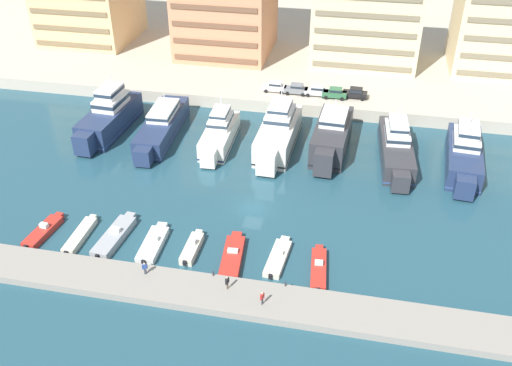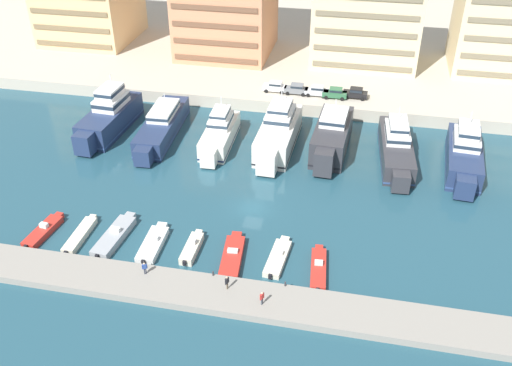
% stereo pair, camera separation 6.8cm
% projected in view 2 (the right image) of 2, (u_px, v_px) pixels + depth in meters
% --- Properties ---
extents(ground_plane, '(400.00, 400.00, 0.00)m').
position_uv_depth(ground_plane, '(253.00, 208.00, 74.22)').
color(ground_plane, '#234C5B').
extents(quay_promenade, '(180.00, 70.00, 2.15)m').
position_uv_depth(quay_promenade, '(312.00, 40.00, 124.63)').
color(quay_promenade, '#BCB29E').
rests_on(quay_promenade, ground).
extents(pier_dock, '(120.00, 5.20, 0.88)m').
position_uv_depth(pier_dock, '(220.00, 295.00, 60.30)').
color(pier_dock, gray).
rests_on(pier_dock, ground).
extents(yacht_navy_far_left, '(5.66, 17.63, 8.78)m').
position_uv_depth(yacht_navy_far_left, '(109.00, 116.00, 90.62)').
color(yacht_navy_far_left, navy).
rests_on(yacht_navy_far_left, ground).
extents(yacht_navy_left, '(5.25, 19.92, 6.04)m').
position_uv_depth(yacht_navy_left, '(162.00, 126.00, 89.66)').
color(yacht_navy_left, navy).
rests_on(yacht_navy_left, ground).
extents(yacht_ivory_mid_left, '(4.33, 15.00, 7.15)m').
position_uv_depth(yacht_ivory_mid_left, '(219.00, 133.00, 87.21)').
color(yacht_ivory_mid_left, silver).
rests_on(yacht_ivory_mid_left, ground).
extents(yacht_ivory_center_left, '(5.35, 17.91, 8.49)m').
position_uv_depth(yacht_ivory_center_left, '(278.00, 132.00, 86.24)').
color(yacht_ivory_center_left, silver).
rests_on(yacht_ivory_center_left, ground).
extents(yacht_charcoal_center, '(5.52, 16.83, 7.40)m').
position_uv_depth(yacht_charcoal_center, '(332.00, 136.00, 85.39)').
color(yacht_charcoal_center, '#333338').
rests_on(yacht_charcoal_center, ground).
extents(yacht_charcoal_center_right, '(5.45, 18.71, 7.39)m').
position_uv_depth(yacht_charcoal_center_right, '(396.00, 147.00, 83.46)').
color(yacht_charcoal_center_right, '#333338').
rests_on(yacht_charcoal_center_right, ground).
extents(yacht_navy_mid_right, '(5.76, 17.65, 7.95)m').
position_uv_depth(yacht_navy_mid_right, '(464.00, 154.00, 81.29)').
color(yacht_navy_mid_right, navy).
rests_on(yacht_navy_mid_right, ground).
extents(motorboat_red_far_left, '(2.42, 7.18, 1.37)m').
position_uv_depth(motorboat_red_far_left, '(44.00, 231.00, 69.47)').
color(motorboat_red_far_left, red).
rests_on(motorboat_red_far_left, ground).
extents(motorboat_cream_left, '(1.51, 7.60, 0.85)m').
position_uv_depth(motorboat_cream_left, '(80.00, 235.00, 68.86)').
color(motorboat_cream_left, beige).
rests_on(motorboat_cream_left, ground).
extents(motorboat_grey_mid_left, '(2.84, 8.81, 1.46)m').
position_uv_depth(motorboat_grey_mid_left, '(115.00, 236.00, 68.59)').
color(motorboat_grey_mid_left, '#9EA3A8').
rests_on(motorboat_grey_mid_left, ground).
extents(motorboat_white_center_left, '(2.37, 7.51, 1.28)m').
position_uv_depth(motorboat_white_center_left, '(153.00, 243.00, 67.47)').
color(motorboat_white_center_left, white).
rests_on(motorboat_white_center_left, ground).
extents(motorboat_cream_center, '(1.54, 6.12, 1.54)m').
position_uv_depth(motorboat_cream_center, '(192.00, 248.00, 66.72)').
color(motorboat_cream_center, beige).
rests_on(motorboat_cream_center, ground).
extents(motorboat_red_center_right, '(2.87, 8.28, 1.21)m').
position_uv_depth(motorboat_red_center_right, '(232.00, 256.00, 65.55)').
color(motorboat_red_center_right, red).
rests_on(motorboat_red_center_right, ground).
extents(motorboat_cream_mid_right, '(2.39, 7.36, 1.08)m').
position_uv_depth(motorboat_cream_mid_right, '(278.00, 257.00, 65.46)').
color(motorboat_cream_mid_right, beige).
rests_on(motorboat_cream_mid_right, ground).
extents(motorboat_red_right, '(2.27, 7.66, 1.17)m').
position_uv_depth(motorboat_red_right, '(318.00, 268.00, 63.88)').
color(motorboat_red_right, red).
rests_on(motorboat_red_right, ground).
extents(car_white_far_left, '(4.13, 1.98, 1.80)m').
position_uv_depth(car_white_far_left, '(275.00, 86.00, 98.84)').
color(car_white_far_left, white).
rests_on(car_white_far_left, quay_promenade).
extents(car_grey_left, '(4.12, 1.95, 1.80)m').
position_uv_depth(car_grey_left, '(296.00, 89.00, 98.04)').
color(car_grey_left, slate).
rests_on(car_grey_left, quay_promenade).
extents(car_silver_mid_left, '(4.11, 1.93, 1.80)m').
position_uv_depth(car_silver_mid_left, '(317.00, 90.00, 97.41)').
color(car_silver_mid_left, '#B7BCC1').
rests_on(car_silver_mid_left, quay_promenade).
extents(car_green_center_left, '(4.10, 1.92, 1.80)m').
position_uv_depth(car_green_center_left, '(335.00, 93.00, 96.63)').
color(car_green_center_left, '#2D6642').
rests_on(car_green_center_left, quay_promenade).
extents(car_black_center, '(4.16, 2.03, 1.80)m').
position_uv_depth(car_black_center, '(356.00, 93.00, 96.64)').
color(car_black_center, black).
rests_on(car_black_center, quay_promenade).
extents(apartment_block_mid_left, '(20.05, 13.98, 21.22)m').
position_uv_depth(apartment_block_mid_left, '(368.00, 12.00, 105.95)').
color(apartment_block_mid_left, beige).
rests_on(apartment_block_mid_left, quay_promenade).
extents(pedestrian_near_edge, '(0.41, 0.59, 1.68)m').
position_uv_depth(pedestrian_near_edge, '(262.00, 297.00, 58.08)').
color(pedestrian_near_edge, '#4C515B').
rests_on(pedestrian_near_edge, pier_dock).
extents(pedestrian_mid_deck, '(0.53, 0.40, 1.55)m').
position_uv_depth(pedestrian_mid_deck, '(145.00, 267.00, 61.95)').
color(pedestrian_mid_deck, '#282D3D').
rests_on(pedestrian_mid_deck, pier_dock).
extents(pedestrian_far_side, '(0.39, 0.63, 1.72)m').
position_uv_depth(pedestrian_far_side, '(227.00, 282.00, 59.95)').
color(pedestrian_far_side, '#7A6B56').
rests_on(pedestrian_far_side, pier_dock).
extents(bollard_west, '(0.20, 0.20, 0.61)m').
position_uv_depth(bollard_west, '(144.00, 263.00, 63.38)').
color(bollard_west, '#2D2D33').
rests_on(bollard_west, pier_dock).
extents(bollard_west_mid, '(0.20, 0.20, 0.61)m').
position_uv_depth(bollard_west_mid, '(213.00, 273.00, 62.03)').
color(bollard_west_mid, '#2D2D33').
rests_on(bollard_west_mid, pier_dock).
extents(bollard_east_mid, '(0.20, 0.20, 0.61)m').
position_uv_depth(bollard_east_mid, '(285.00, 284.00, 60.69)').
color(bollard_east_mid, '#2D2D33').
rests_on(bollard_east_mid, pier_dock).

